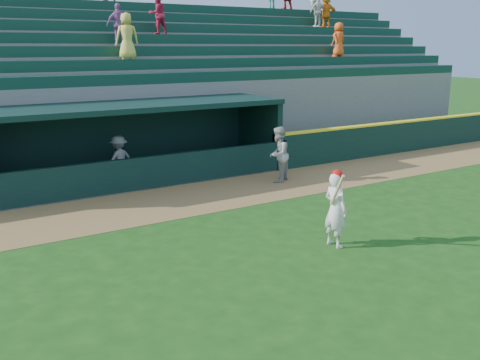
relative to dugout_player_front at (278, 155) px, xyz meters
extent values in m
plane|color=#194310|center=(-3.66, -5.19, -0.87)|extent=(120.00, 120.00, 0.00)
cube|color=brown|center=(-3.66, -0.29, -0.87)|extent=(40.00, 3.00, 0.01)
cube|color=black|center=(8.59, 1.36, -0.27)|extent=(15.50, 0.30, 1.20)
cube|color=yellow|center=(8.59, 1.36, 0.36)|extent=(15.50, 0.32, 0.06)
imported|color=#9F9F9A|center=(0.00, 0.00, 0.00)|extent=(1.08, 1.03, 1.75)
imported|color=#999994|center=(-4.29, 2.52, -0.13)|extent=(1.09, 0.83, 1.49)
cube|color=slate|center=(-3.66, 2.51, -0.85)|extent=(9.00, 2.60, 0.04)
cube|color=black|center=(0.94, 2.51, 0.28)|extent=(0.20, 2.60, 2.30)
cube|color=black|center=(-3.66, 3.81, 0.28)|extent=(9.40, 0.20, 2.30)
cube|color=black|center=(-3.66, 2.51, 1.51)|extent=(9.40, 2.80, 0.16)
cube|color=black|center=(-3.66, 1.29, -0.37)|extent=(9.00, 0.16, 1.00)
cube|color=brown|center=(-3.66, 3.31, -0.62)|extent=(8.40, 0.45, 0.10)
cube|color=slate|center=(-3.66, 4.34, 0.58)|extent=(34.00, 0.85, 2.91)
cube|color=#0F3828|center=(-3.66, 4.22, 2.22)|extent=(34.00, 0.60, 0.36)
cube|color=slate|center=(-3.66, 5.19, 0.81)|extent=(34.00, 0.85, 3.36)
cube|color=#0F3828|center=(-3.66, 5.07, 2.67)|extent=(34.00, 0.60, 0.36)
cube|color=slate|center=(-3.66, 6.04, 1.03)|extent=(34.00, 0.85, 3.81)
cube|color=#0F3828|center=(-3.66, 5.92, 3.12)|extent=(34.00, 0.60, 0.36)
cube|color=slate|center=(-3.66, 6.89, 1.26)|extent=(34.00, 0.85, 4.26)
cube|color=#0F3828|center=(-3.66, 6.77, 3.57)|extent=(34.00, 0.60, 0.36)
cube|color=slate|center=(-3.66, 7.74, 1.48)|extent=(34.00, 0.85, 4.71)
cube|color=#0F3828|center=(-3.66, 7.62, 4.02)|extent=(34.00, 0.60, 0.36)
cube|color=slate|center=(-3.66, 8.59, 1.71)|extent=(34.00, 0.85, 5.16)
cube|color=#0F3828|center=(-3.66, 8.47, 4.47)|extent=(34.00, 0.60, 0.36)
cube|color=slate|center=(-3.66, 9.44, 1.93)|extent=(34.00, 0.85, 5.61)
cube|color=#0F3828|center=(-3.66, 9.32, 4.92)|extent=(34.00, 0.60, 0.36)
cube|color=slate|center=(-3.66, 10.01, 1.93)|extent=(34.50, 0.30, 5.61)
imported|color=#E05018|center=(6.89, 5.09, 3.58)|extent=(0.76, 0.54, 1.47)
imported|color=silver|center=(7.78, 7.64, 4.91)|extent=(0.88, 0.46, 1.43)
imported|color=#D4C54A|center=(-2.88, 5.09, 3.64)|extent=(0.87, 0.67, 1.58)
imported|color=#9A599A|center=(-2.84, 5.94, 4.04)|extent=(0.93, 0.52, 1.49)
imported|color=orange|center=(8.30, 7.64, 4.97)|extent=(1.44, 0.46, 1.55)
imported|color=#B91C39|center=(-0.96, 6.79, 4.50)|extent=(0.81, 0.67, 1.51)
imported|color=silver|center=(-2.27, -5.19, -0.07)|extent=(0.43, 0.61, 1.61)
sphere|color=red|center=(-2.27, -5.19, 0.67)|extent=(0.27, 0.27, 0.27)
cylinder|color=#D5BB88|center=(-2.45, -5.41, 0.44)|extent=(0.20, 0.51, 0.76)
camera|label=1|loc=(-9.72, -13.29, 3.29)|focal=40.00mm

